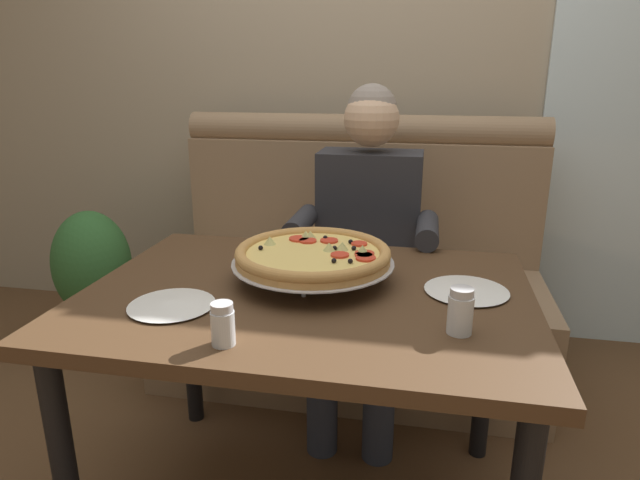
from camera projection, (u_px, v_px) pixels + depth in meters
back_wall_with_window at (372, 54)px, 2.69m from camera, size 6.00×0.12×2.80m
booth_bench at (352, 284)px, 2.45m from camera, size 1.64×0.78×1.13m
dining_table at (307, 320)px, 1.52m from camera, size 1.22×0.89×0.74m
diner_main at (366, 236)px, 2.10m from camera, size 0.54×0.64×1.27m
pizza at (314, 255)px, 1.55m from camera, size 0.46×0.46×0.11m
shaker_parmesan at (460, 314)px, 1.24m from camera, size 0.06×0.06×0.11m
shaker_oregano at (223, 327)px, 1.19m from camera, size 0.05×0.05×0.10m
plate_near_left at (171, 303)px, 1.39m from camera, size 0.22×0.22×0.02m
plate_near_right at (467, 289)px, 1.48m from camera, size 0.23×0.23×0.02m
potted_plant at (94, 275)px, 2.60m from camera, size 0.36×0.36×0.70m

